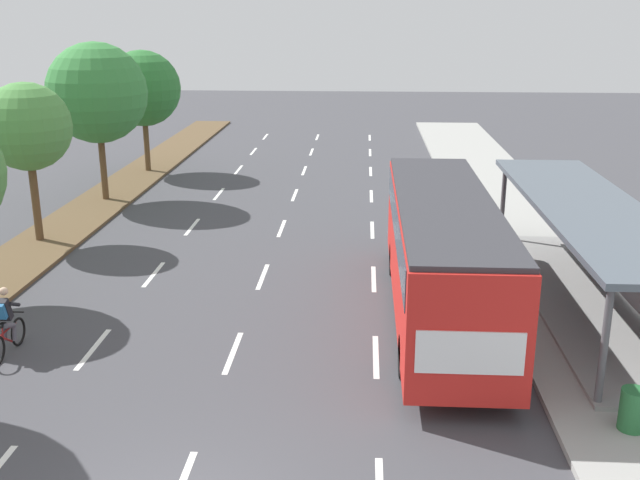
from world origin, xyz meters
TOP-DOWN VIEW (x-y plane):
  - median_strip at (-8.30, 20.00)m, footprint 2.60×52.00m
  - sidewalk_right at (9.25, 20.00)m, footprint 4.50×52.00m
  - lane_divider_left at (-3.50, 17.62)m, footprint 0.14×46.25m
  - lane_divider_center at (0.00, 17.62)m, footprint 0.14×46.25m
  - lane_divider_right at (3.50, 17.62)m, footprint 0.14×46.25m
  - bus_shelter at (9.53, 10.16)m, footprint 2.90×12.62m
  - bus at (5.25, 9.13)m, footprint 2.54×11.29m
  - cyclist at (-5.43, 6.22)m, footprint 0.46×1.82m
  - median_tree_third at (-8.55, 15.28)m, footprint 3.06×3.06m
  - median_tree_fourth at (-8.22, 21.46)m, footprint 4.24×4.24m
  - median_tree_fifth at (-8.08, 27.64)m, footprint 3.80×3.80m
  - trash_bin at (8.45, 3.41)m, footprint 0.52×0.52m

SIDE VIEW (x-z plane):
  - lane_divider_left at x=-3.50m, z-range 0.00..0.01m
  - lane_divider_center at x=0.00m, z-range 0.00..0.01m
  - lane_divider_right at x=3.50m, z-range 0.00..0.01m
  - median_strip at x=-8.30m, z-range 0.00..0.12m
  - sidewalk_right at x=9.25m, z-range 0.00..0.15m
  - trash_bin at x=8.45m, z-range 0.15..1.00m
  - cyclist at x=-5.43m, z-range -0.06..1.65m
  - bus_shelter at x=9.53m, z-range 0.44..3.30m
  - bus at x=5.25m, z-range 0.38..3.75m
  - median_tree_third at x=-8.55m, z-range 1.38..6.99m
  - median_tree_fifth at x=-8.08m, z-range 1.26..7.37m
  - median_tree_fourth at x=-8.22m, z-range 1.35..8.09m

